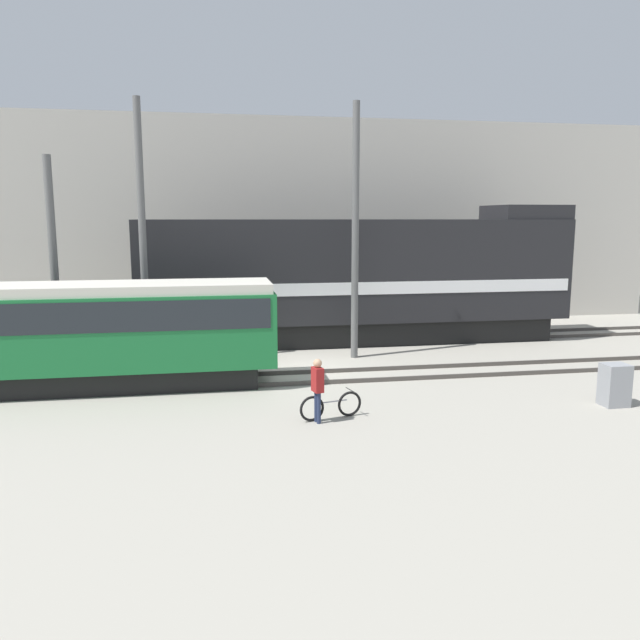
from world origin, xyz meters
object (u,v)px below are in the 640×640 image
(streetcar, at_px, (114,329))
(utility_pole_right, at_px, (355,233))
(person, at_px, (318,384))
(bicycle, at_px, (331,406))
(utility_pole_left, at_px, (54,264))
(freight_locomotive, at_px, (360,279))
(utility_pole_center, at_px, (143,235))
(signal_box, at_px, (615,385))

(streetcar, height_order, utility_pole_right, utility_pole_right)
(streetcar, xyz_separation_m, person, (5.61, -4.39, -0.85))
(person, xyz_separation_m, utility_pole_right, (2.67, 7.32, 3.67))
(bicycle, height_order, person, person)
(streetcar, relative_size, bicycle, 5.65)
(utility_pole_right, bearing_deg, utility_pole_left, 180.00)
(person, bearing_deg, freight_locomotive, 70.80)
(streetcar, distance_m, utility_pole_left, 4.14)
(streetcar, bearing_deg, bicycle, -34.52)
(bicycle, distance_m, utility_pole_center, 9.85)
(person, distance_m, utility_pole_center, 9.54)
(freight_locomotive, height_order, utility_pole_center, utility_pole_center)
(signal_box, bearing_deg, utility_pole_right, 128.61)
(streetcar, bearing_deg, utility_pole_right, 19.51)
(person, relative_size, utility_pole_center, 0.18)
(streetcar, relative_size, utility_pole_center, 1.06)
(utility_pole_left, height_order, utility_pole_right, utility_pole_right)
(utility_pole_center, distance_m, utility_pole_right, 7.60)
(freight_locomotive, bearing_deg, streetcar, -147.42)
(freight_locomotive, xyz_separation_m, person, (-3.57, -10.26, -1.69))
(bicycle, height_order, utility_pole_right, utility_pole_right)
(person, height_order, utility_pole_right, utility_pole_right)
(utility_pole_left, relative_size, utility_pole_center, 0.79)
(utility_pole_right, bearing_deg, streetcar, -160.49)
(streetcar, height_order, utility_pole_left, utility_pole_left)
(utility_pole_right, bearing_deg, signal_box, -51.39)
(bicycle, relative_size, utility_pole_left, 0.24)
(person, bearing_deg, utility_pole_right, 69.97)
(streetcar, height_order, signal_box, streetcar)
(streetcar, relative_size, person, 5.82)
(utility_pole_left, xyz_separation_m, signal_box, (16.42, -7.30, -3.07))
(bicycle, bearing_deg, person, -148.44)
(bicycle, relative_size, person, 1.03)
(freight_locomotive, height_order, utility_pole_left, utility_pole_left)
(person, distance_m, utility_pole_right, 8.61)
(streetcar, height_order, person, streetcar)
(bicycle, xyz_separation_m, utility_pole_right, (2.27, 7.07, 4.35))
(streetcar, relative_size, utility_pole_left, 1.34)
(bicycle, bearing_deg, signal_box, -1.60)
(utility_pole_left, height_order, utility_pole_center, utility_pole_center)
(freight_locomotive, distance_m, person, 10.99)
(streetcar, distance_m, utility_pole_center, 4.10)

